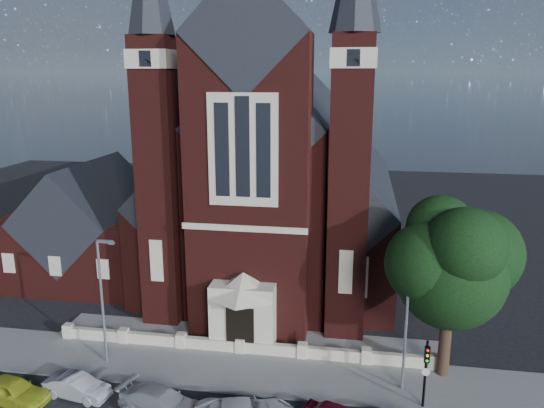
% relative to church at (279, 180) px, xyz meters
% --- Properties ---
extents(ground, '(120.00, 120.00, 0.00)m').
position_rel_church_xyz_m(ground, '(0.00, -7.94, -8.19)').
color(ground, black).
rests_on(ground, ground).
extents(pavement_strip, '(60.00, 5.00, 0.12)m').
position_rel_church_xyz_m(pavement_strip, '(0.00, -18.44, -8.19)').
color(pavement_strip, slate).
rests_on(pavement_strip, ground).
extents(forecourt_paving, '(26.00, 3.00, 0.14)m').
position_rel_church_xyz_m(forecourt_paving, '(0.00, -14.44, -8.19)').
color(forecourt_paving, slate).
rests_on(forecourt_paving, ground).
extents(forecourt_wall, '(24.00, 0.40, 0.90)m').
position_rel_church_xyz_m(forecourt_wall, '(0.00, -16.44, -8.19)').
color(forecourt_wall, beige).
rests_on(forecourt_wall, ground).
extents(church, '(20.01, 34.90, 29.20)m').
position_rel_church_xyz_m(church, '(0.00, 0.00, 0.00)').
color(church, '#451512').
rests_on(church, ground).
extents(parish_hall, '(12.00, 12.20, 10.24)m').
position_rel_church_xyz_m(parish_hall, '(-16.00, -4.94, -4.17)').
color(parish_hall, '#451512').
rests_on(parish_hall, ground).
extents(street_tree, '(6.40, 6.60, 10.70)m').
position_rel_church_xyz_m(street_tree, '(12.60, -17.23, -1.23)').
color(street_tree, black).
rests_on(street_tree, ground).
extents(street_lamp_left, '(1.16, 0.22, 8.09)m').
position_rel_church_xyz_m(street_lamp_left, '(-7.91, -18.94, -3.59)').
color(street_lamp_left, gray).
rests_on(street_lamp_left, ground).
extents(street_lamp_right, '(1.16, 0.22, 8.09)m').
position_rel_church_xyz_m(street_lamp_right, '(10.09, -18.94, -3.59)').
color(street_lamp_right, gray).
rests_on(street_lamp_right, ground).
extents(traffic_signal, '(0.28, 0.42, 4.00)m').
position_rel_church_xyz_m(traffic_signal, '(11.00, -20.52, -5.60)').
color(traffic_signal, black).
rests_on(traffic_signal, ground).
extents(car_lime_van, '(4.41, 2.35, 1.43)m').
position_rel_church_xyz_m(car_lime_van, '(-11.19, -23.60, -7.47)').
color(car_lime_van, '#B7C627').
rests_on(car_lime_van, ground).
extents(car_silver_a, '(3.97, 1.89, 1.26)m').
position_rel_church_xyz_m(car_silver_a, '(-7.96, -22.57, -7.56)').
color(car_silver_a, '#9EA1A5').
rests_on(car_silver_a, ground).
extents(car_silver_b, '(5.21, 3.23, 1.41)m').
position_rel_church_xyz_m(car_silver_b, '(-2.75, -23.28, -7.48)').
color(car_silver_b, '#A4A8AC').
rests_on(car_silver_b, ground).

